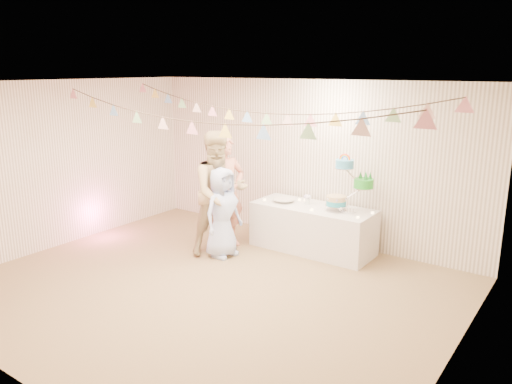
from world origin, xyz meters
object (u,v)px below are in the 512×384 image
Objects in this scene: person_child at (222,212)px; cake_stand at (349,182)px; person_adult_a at (226,192)px; person_adult_b at (220,193)px; table at (312,228)px.

cake_stand is at bearing -49.82° from person_child.
cake_stand reaches higher than person_child.
cake_stand is 1.90m from person_adult_a.
person_adult_a is at bearing 37.28° from person_child.
person_adult_b is (0.10, -0.28, 0.05)m from person_adult_a.
table is at bearing -38.72° from person_child.
table is 1.54m from person_adult_b.
person_adult_a is at bearing -159.08° from cake_stand.
person_adult_b is 0.30m from person_child.
person_child is (-0.98, -1.00, 0.33)m from table.
table is 1.46m from person_adult_a.
person_child is (0.23, -0.37, -0.20)m from person_adult_a.
cake_stand is at bearing -34.44° from person_adult_b.
person_adult_a reaches higher than person_child.
person_adult_a reaches higher than table.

